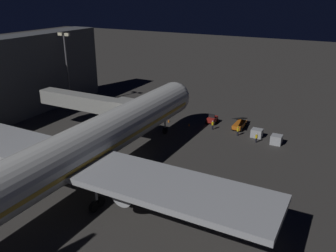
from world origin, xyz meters
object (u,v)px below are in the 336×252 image
object	(u,v)px
belt_loader	(239,124)
baggage_container_mid_row	(276,140)
baggage_container_near_belt	(257,133)
airliner_at_gate	(62,160)
ground_crew_by_belt_loader	(256,137)
traffic_cone_nose_starboard	(169,121)
jet_bridge	(93,104)
ground_crew_marshaller_fwd	(213,125)
ground_crew_under_port_wing	(238,131)
traffic_cone_nose_port	(189,125)
apron_floodlight_mast	(67,65)
pushback_tug	(212,119)

from	to	relation	value
belt_loader	baggage_container_mid_row	size ratio (longest dim) A/B	4.19
baggage_container_mid_row	baggage_container_near_belt	bearing A→B (deg)	-21.80
airliner_at_gate	ground_crew_by_belt_loader	size ratio (longest dim) A/B	38.40
belt_loader	traffic_cone_nose_starboard	distance (m)	13.63
jet_bridge	baggage_container_mid_row	distance (m)	31.80
ground_crew_marshaller_fwd	traffic_cone_nose_starboard	size ratio (longest dim) A/B	3.17
ground_crew_under_port_wing	traffic_cone_nose_port	bearing A→B (deg)	-1.66
ground_crew_under_port_wing	traffic_cone_nose_starboard	distance (m)	14.06
baggage_container_mid_row	ground_crew_marshaller_fwd	bearing A→B (deg)	-5.56
airliner_at_gate	baggage_container_mid_row	xyz separation A→B (m)	(-18.68, -29.84, -4.96)
baggage_container_near_belt	traffic_cone_nose_port	world-z (taller)	baggage_container_near_belt
apron_floodlight_mast	ground_crew_by_belt_loader	distance (m)	41.93
airliner_at_gate	traffic_cone_nose_starboard	bearing A→B (deg)	-85.89
ground_crew_marshaller_fwd	jet_bridge	bearing A→B (deg)	35.25
traffic_cone_nose_port	baggage_container_near_belt	bearing A→B (deg)	-176.99
belt_loader	pushback_tug	bearing A→B (deg)	-1.79
jet_bridge	ground_crew_marshaller_fwd	size ratio (longest dim) A/B	11.19
pushback_tug	belt_loader	size ratio (longest dim) A/B	0.33
ground_crew_under_port_wing	traffic_cone_nose_port	world-z (taller)	ground_crew_under_port_wing
ground_crew_by_belt_loader	traffic_cone_nose_starboard	size ratio (longest dim) A/B	3.03
jet_bridge	pushback_tug	bearing A→B (deg)	-136.25
airliner_at_gate	pushback_tug	size ratio (longest dim) A/B	26.16
baggage_container_mid_row	apron_floodlight_mast	bearing A→B (deg)	1.50
ground_crew_marshaller_fwd	ground_crew_under_port_wing	bearing A→B (deg)	172.85
belt_loader	jet_bridge	bearing A→B (deg)	35.24
apron_floodlight_mast	ground_crew_marshaller_fwd	bearing A→B (deg)	-175.90
traffic_cone_nose_starboard	airliner_at_gate	bearing A→B (deg)	94.11
apron_floodlight_mast	ground_crew_under_port_wing	world-z (taller)	apron_floodlight_mast
pushback_tug	ground_crew_under_port_wing	world-z (taller)	pushback_tug
apron_floodlight_mast	baggage_container_near_belt	distance (m)	41.50
belt_loader	baggage_container_mid_row	bearing A→B (deg)	151.81
pushback_tug	jet_bridge	bearing A→B (deg)	43.75
airliner_at_gate	jet_bridge	xyz separation A→B (m)	(10.65, -18.65, 0.10)
airliner_at_gate	baggage_container_mid_row	size ratio (longest dim) A/B	36.38
airliner_at_gate	traffic_cone_nose_starboard	size ratio (longest dim) A/B	116.46
jet_bridge	baggage_container_mid_row	world-z (taller)	jet_bridge
traffic_cone_nose_starboard	traffic_cone_nose_port	bearing A→B (deg)	180.00
apron_floodlight_mast	ground_crew_marshaller_fwd	size ratio (longest dim) A/B	9.19
airliner_at_gate	ground_crew_under_port_wing	size ratio (longest dim) A/B	36.84
airliner_at_gate	baggage_container_near_belt	world-z (taller)	airliner_at_gate
airliner_at_gate	apron_floodlight_mast	bearing A→B (deg)	-48.36
baggage_container_mid_row	traffic_cone_nose_starboard	world-z (taller)	baggage_container_mid_row
traffic_cone_nose_port	baggage_container_mid_row	bearing A→B (deg)	177.21
airliner_at_gate	pushback_tug	xyz separation A→B (m)	(-5.51, -34.12, -4.96)
belt_loader	ground_crew_by_belt_loader	size ratio (longest dim) A/B	4.42
jet_bridge	ground_crew_under_port_wing	world-z (taller)	jet_bridge
ground_crew_by_belt_loader	ground_crew_under_port_wing	xyz separation A→B (m)	(3.72, -1.50, 0.04)
baggage_container_near_belt	traffic_cone_nose_port	xyz separation A→B (m)	(12.79, 0.67, -0.45)
pushback_tug	traffic_cone_nose_starboard	xyz separation A→B (m)	(7.71, 3.48, -0.51)
apron_floodlight_mast	pushback_tug	xyz separation A→B (m)	(-31.01, -5.44, -8.65)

